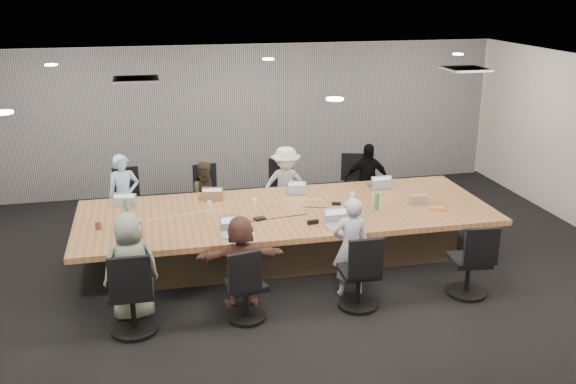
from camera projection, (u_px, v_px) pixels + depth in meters
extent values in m
cube|color=black|center=(294.00, 270.00, 9.13)|extent=(10.00, 8.00, 0.00)
cube|color=white|center=(295.00, 73.00, 8.25)|extent=(10.00, 8.00, 0.00)
cube|color=beige|center=(247.00, 118.00, 12.40)|extent=(10.00, 0.00, 2.80)
cube|color=beige|center=(412.00, 323.00, 4.99)|extent=(10.00, 0.00, 2.80)
cube|color=gray|center=(248.00, 119.00, 12.32)|extent=(9.80, 0.04, 2.80)
cube|color=#483728|center=(287.00, 236.00, 9.49)|extent=(4.80, 1.40, 0.66)
cube|color=#AE7446|center=(287.00, 213.00, 9.38)|extent=(6.00, 2.20, 0.08)
imported|color=#9CBEE7|center=(124.00, 196.00, 10.15)|extent=(0.54, 0.40, 1.36)
cube|color=#B2B2B7|center=(123.00, 203.00, 9.61)|extent=(0.37, 0.29, 0.02)
imported|color=#332B22|center=(207.00, 196.00, 10.45)|extent=(0.64, 0.54, 1.16)
cube|color=#8C6647|center=(210.00, 197.00, 9.89)|extent=(0.35, 0.26, 0.02)
imported|color=silver|center=(286.00, 186.00, 10.70)|extent=(0.89, 0.55, 1.34)
cube|color=#B2B2B7|center=(293.00, 191.00, 10.16)|extent=(0.32, 0.25, 0.02)
imported|color=black|center=(367.00, 181.00, 11.00)|extent=(0.82, 0.49, 1.32)
cube|color=#B2B2B7|center=(378.00, 185.00, 10.46)|extent=(0.36, 0.25, 0.02)
imported|color=gray|center=(131.00, 267.00, 7.67)|extent=(0.71, 0.52, 1.35)
cube|color=#8C6647|center=(131.00, 243.00, 8.16)|extent=(0.31, 0.22, 0.02)
imported|color=brown|center=(241.00, 262.00, 7.97)|extent=(1.14, 0.41, 1.21)
cube|color=#B2B2B7|center=(234.00, 235.00, 8.44)|extent=(0.34, 0.24, 0.02)
imported|color=#BAB4D1|center=(351.00, 247.00, 8.25)|extent=(0.51, 0.36, 1.34)
cube|color=#B2B2B7|center=(338.00, 226.00, 8.73)|extent=(0.35, 0.25, 0.02)
cylinder|color=#377F4E|center=(126.00, 206.00, 9.17)|extent=(0.08, 0.08, 0.23)
cylinder|color=#377F4E|center=(377.00, 201.00, 9.34)|extent=(0.09, 0.09, 0.25)
cylinder|color=silver|center=(210.00, 208.00, 9.14)|extent=(0.07, 0.07, 0.21)
cylinder|color=white|center=(254.00, 201.00, 9.58)|extent=(0.10, 0.10, 0.10)
cylinder|color=white|center=(352.00, 195.00, 9.86)|extent=(0.09, 0.09, 0.09)
cylinder|color=brown|center=(98.00, 226.00, 8.64)|extent=(0.09, 0.09, 0.10)
cube|color=black|center=(260.00, 219.00, 8.98)|extent=(0.18, 0.14, 0.03)
cube|color=black|center=(336.00, 204.00, 9.59)|extent=(0.15, 0.12, 0.03)
cube|color=black|center=(313.00, 222.00, 8.82)|extent=(0.16, 0.06, 0.06)
cube|color=gray|center=(418.00, 199.00, 9.64)|extent=(0.25, 0.17, 0.13)
cube|color=orange|center=(438.00, 208.00, 9.37)|extent=(0.22, 0.19, 0.04)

